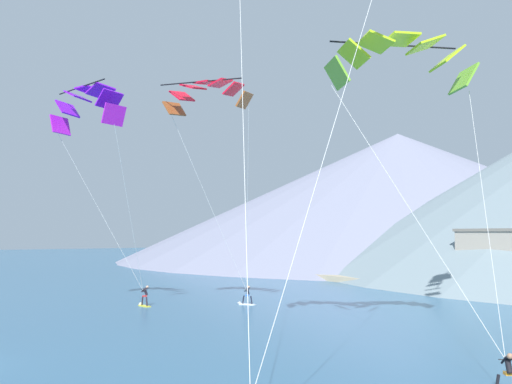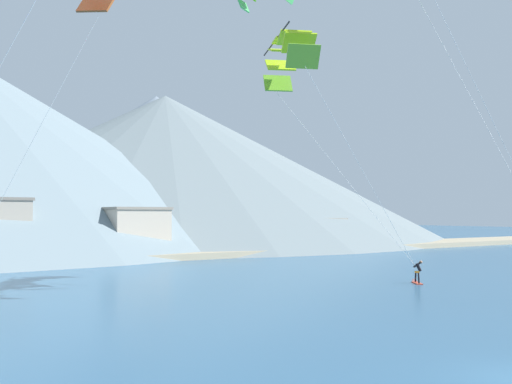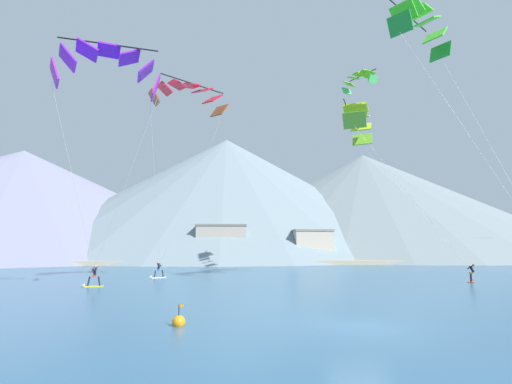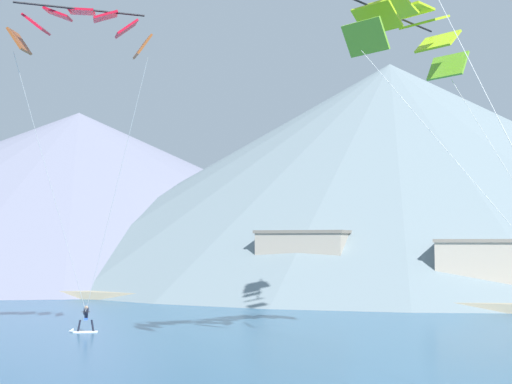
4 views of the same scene
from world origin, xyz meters
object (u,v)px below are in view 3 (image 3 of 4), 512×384
Objects in this scene: kitesurfer_mid_center at (91,280)px; parafoil_kite_distant_high_outer at (359,79)px; kitesurfer_near_trail at (157,273)px; parafoil_kite_near_trail at (189,95)px; parafoil_kite_far_left at (358,120)px; kitesurfer_far_left at (472,276)px; parafoil_kite_mid_center at (108,65)px; race_marker_buoy at (179,322)px; parafoil_kite_near_lead at (420,25)px.

kitesurfer_mid_center is 0.38× the size of parafoil_kite_distant_high_outer.
parafoil_kite_near_trail reaches higher than kitesurfer_near_trail.
parafoil_kite_far_left is 9.35m from parafoil_kite_distant_high_outer.
kitesurfer_far_left is 0.11× the size of parafoil_kite_mid_center.
race_marker_buoy is at bearing -84.28° from parafoil_kite_near_trail.
kitesurfer_mid_center is 0.11× the size of parafoil_kite_near_trail.
parafoil_kite_far_left is at bearing 12.86° from kitesurfer_mid_center.
kitesurfer_far_left is at bearing 38.62° from parafoil_kite_near_lead.
parafoil_kite_distant_high_outer is at bearing 35.57° from parafoil_kite_mid_center.
parafoil_kite_far_left reaches higher than kitesurfer_near_trail.
kitesurfer_mid_center is 0.11× the size of parafoil_kite_mid_center.
kitesurfer_far_left is at bearing -0.51° from parafoil_kite_near_trail.
parafoil_kite_mid_center is at bearing 123.96° from race_marker_buoy.
kitesurfer_far_left is 30.27m from parafoil_kite_near_trail.
parafoil_kite_distant_high_outer reaches higher than kitesurfer_far_left.
kitesurfer_near_trail is 0.96× the size of kitesurfer_mid_center.
parafoil_kite_far_left is 15.39× the size of race_marker_buoy.
parafoil_kite_mid_center is (-30.30, -7.58, 15.54)m from kitesurfer_far_left.
parafoil_kite_mid_center is (2.32, -5.70, 15.49)m from kitesurfer_mid_center.
parafoil_kite_mid_center is 15.67× the size of race_marker_buoy.
kitesurfer_near_trail is 20.60m from parafoil_kite_mid_center.
parafoil_kite_distant_high_outer is (-0.57, 14.17, 1.25)m from parafoil_kite_near_lead.
parafoil_kite_near_lead is (23.06, -10.51, 21.11)m from kitesurfer_near_trail.
kitesurfer_near_trail is at bearing 168.58° from kitesurfer_far_left.
kitesurfer_mid_center is at bearing -176.70° from kitesurfer_far_left.
parafoil_kite_near_lead reaches higher than kitesurfer_near_trail.
parafoil_kite_near_lead is at bearing -14.05° from parafoil_kite_near_trail.
parafoil_kite_distant_high_outer is 4.65× the size of race_marker_buoy.
parafoil_kite_distant_high_outer is (-6.42, 9.50, 22.32)m from kitesurfer_far_left.
kitesurfer_near_trail is 0.36× the size of parafoil_kite_distant_high_outer.
kitesurfer_far_left is at bearing -22.54° from parafoil_kite_far_left.
parafoil_kite_near_lead is 1.37× the size of parafoil_kite_far_left.
kitesurfer_near_trail is at bearing 102.73° from race_marker_buoy.
kitesurfer_near_trail is 32.99m from parafoil_kite_near_lead.
parafoil_kite_mid_center is 1.02× the size of parafoil_kite_far_left.
kitesurfer_near_trail is 17.74m from parafoil_kite_near_trail.
parafoil_kite_distant_high_outer reaches higher than parafoil_kite_near_trail.
parafoil_kite_near_trail is (7.20, 2.11, 16.38)m from kitesurfer_mid_center.
parafoil_kite_far_left is at bearing 27.29° from parafoil_kite_mid_center.
parafoil_kite_far_left is at bearing -110.67° from parafoil_kite_distant_high_outer.
parafoil_kite_near_lead is 1.29× the size of parafoil_kite_near_trail.
parafoil_kite_distant_high_outer is at bearing 9.24° from kitesurfer_near_trail.
race_marker_buoy is (8.97, -15.58, -0.39)m from kitesurfer_mid_center.
parafoil_kite_far_left is at bearing 11.34° from parafoil_kite_near_trail.
parafoil_kite_mid_center is at bearing -95.92° from kitesurfer_near_trail.
parafoil_kite_mid_center is at bearing -152.71° from parafoil_kite_far_left.
kitesurfer_far_left is 0.11× the size of parafoil_kite_far_left.
parafoil_kite_near_trail reaches higher than parafoil_kite_mid_center.
parafoil_kite_far_left is (21.65, 11.17, -0.11)m from parafoil_kite_mid_center.
parafoil_kite_mid_center is at bearing -122.03° from parafoil_kite_near_trail.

